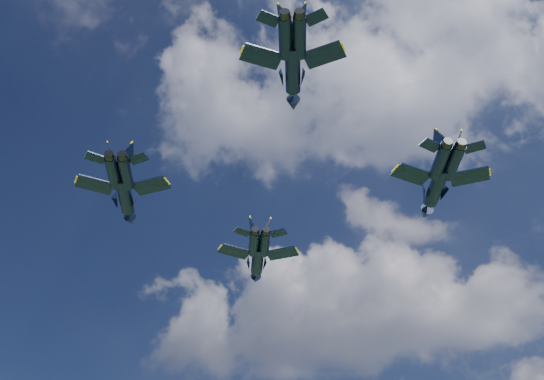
{
  "coord_description": "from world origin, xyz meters",
  "views": [
    {
      "loc": [
        18.34,
        -63.34,
        7.95
      ],
      "look_at": [
        -0.76,
        1.63,
        61.71
      ],
      "focal_mm": 45.0,
      "sensor_mm": 36.0,
      "label": 1
    }
  ],
  "objects_px": {
    "jet_left": "(126,197)",
    "jet_slot": "(293,72)",
    "jet_lead": "(257,261)",
    "jet_right": "(435,188)"
  },
  "relations": [
    {
      "from": "jet_lead",
      "to": "jet_left",
      "type": "distance_m",
      "value": 24.55
    },
    {
      "from": "jet_lead",
      "to": "jet_slot",
      "type": "relative_size",
      "value": 1.13
    },
    {
      "from": "jet_lead",
      "to": "jet_slot",
      "type": "bearing_deg",
      "value": -87.9
    },
    {
      "from": "jet_slot",
      "to": "jet_left",
      "type": "bearing_deg",
      "value": 134.98
    },
    {
      "from": "jet_left",
      "to": "jet_right",
      "type": "height_order",
      "value": "jet_right"
    },
    {
      "from": "jet_left",
      "to": "jet_slot",
      "type": "bearing_deg",
      "value": -48.74
    },
    {
      "from": "jet_left",
      "to": "jet_lead",
      "type": "bearing_deg",
      "value": 44.87
    },
    {
      "from": "jet_right",
      "to": "jet_slot",
      "type": "height_order",
      "value": "jet_right"
    },
    {
      "from": "jet_lead",
      "to": "jet_slot",
      "type": "height_order",
      "value": "jet_lead"
    },
    {
      "from": "jet_left",
      "to": "jet_slot",
      "type": "height_order",
      "value": "jet_left"
    }
  ]
}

